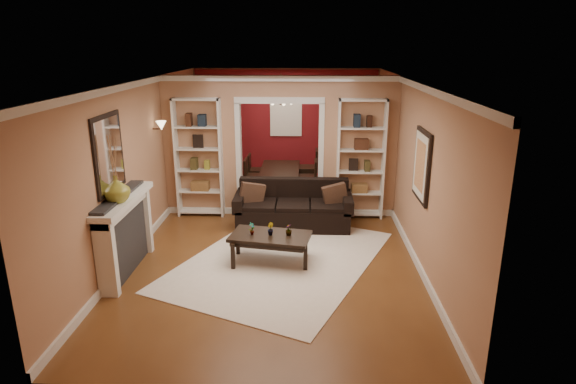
{
  "coord_description": "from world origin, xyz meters",
  "views": [
    {
      "loc": [
        0.53,
        -7.93,
        3.26
      ],
      "look_at": [
        0.24,
        -0.8,
        1.06
      ],
      "focal_mm": 30.0,
      "sensor_mm": 36.0,
      "label": 1
    }
  ],
  "objects_px": {
    "sofa": "(293,205)",
    "fireplace": "(127,235)",
    "coffee_table": "(270,248)",
    "bookshelf_left": "(199,158)",
    "bookshelf_right": "(361,160)",
    "dining_table": "(281,180)"
  },
  "relations": [
    {
      "from": "bookshelf_left",
      "to": "fireplace",
      "type": "distance_m",
      "value": 2.65
    },
    {
      "from": "bookshelf_left",
      "to": "bookshelf_right",
      "type": "xyz_separation_m",
      "value": [
        3.1,
        0.0,
        0.0
      ]
    },
    {
      "from": "sofa",
      "to": "dining_table",
      "type": "height_order",
      "value": "sofa"
    },
    {
      "from": "bookshelf_left",
      "to": "bookshelf_right",
      "type": "height_order",
      "value": "same"
    },
    {
      "from": "fireplace",
      "to": "dining_table",
      "type": "bearing_deg",
      "value": 64.03
    },
    {
      "from": "sofa",
      "to": "fireplace",
      "type": "height_order",
      "value": "fireplace"
    },
    {
      "from": "sofa",
      "to": "fireplace",
      "type": "relative_size",
      "value": 1.26
    },
    {
      "from": "bookshelf_right",
      "to": "dining_table",
      "type": "xyz_separation_m",
      "value": [
        -1.6,
        1.66,
        -0.87
      ]
    },
    {
      "from": "dining_table",
      "to": "bookshelf_right",
      "type": "bearing_deg",
      "value": -135.96
    },
    {
      "from": "sofa",
      "to": "bookshelf_right",
      "type": "relative_size",
      "value": 0.93
    },
    {
      "from": "coffee_table",
      "to": "fireplace",
      "type": "xyz_separation_m",
      "value": [
        -2.07,
        -0.4,
        0.35
      ]
    },
    {
      "from": "coffee_table",
      "to": "fireplace",
      "type": "height_order",
      "value": "fireplace"
    },
    {
      "from": "fireplace",
      "to": "bookshelf_left",
      "type": "bearing_deg",
      "value": 77.95
    },
    {
      "from": "bookshelf_left",
      "to": "coffee_table",
      "type": "bearing_deg",
      "value": -54.31
    },
    {
      "from": "sofa",
      "to": "fireplace",
      "type": "xyz_separation_m",
      "value": [
        -2.38,
        -1.95,
        0.16
      ]
    },
    {
      "from": "bookshelf_left",
      "to": "fireplace",
      "type": "relative_size",
      "value": 1.35
    },
    {
      "from": "sofa",
      "to": "bookshelf_left",
      "type": "relative_size",
      "value": 0.93
    },
    {
      "from": "bookshelf_right",
      "to": "dining_table",
      "type": "distance_m",
      "value": 2.46
    },
    {
      "from": "bookshelf_left",
      "to": "bookshelf_right",
      "type": "bearing_deg",
      "value": 0.0
    },
    {
      "from": "sofa",
      "to": "bookshelf_right",
      "type": "distance_m",
      "value": 1.57
    },
    {
      "from": "coffee_table",
      "to": "bookshelf_left",
      "type": "bearing_deg",
      "value": 135.7
    },
    {
      "from": "bookshelf_right",
      "to": "fireplace",
      "type": "relative_size",
      "value": 1.35
    }
  ]
}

